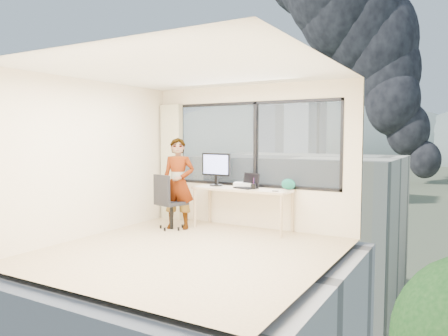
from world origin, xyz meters
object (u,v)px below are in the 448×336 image
Objects in this scene: chair at (171,201)px; desk at (242,209)px; person at (178,183)px; game_console at (244,185)px; laptop at (246,181)px; handbag at (288,184)px; monitor at (216,169)px.

desk is at bearing 44.72° from chair.
person is 4.82× the size of game_console.
laptop reaches higher than game_console.
desk is at bearing 5.48° from person.
laptop is at bearing -154.00° from handbag.
monitor is at bearing -164.43° from handbag.
person is 2.65× the size of monitor.
monitor reaches higher than chair.
monitor reaches higher than game_console.
desk is 0.46m from game_console.
laptop reaches higher than handbag.
game_console is at bearing 15.00° from monitor.
person is 1.97m from handbag.
chair is 1.02m from monitor.
chair reaches higher than laptop.
laptop is at bearing 3.61° from person.
handbag is (1.93, 0.78, 0.34)m from chair.
chair reaches higher than handbag.
chair reaches higher than desk.
chair is 0.62× the size of person.
chair is 2.52× the size of laptop.
laptop is 1.62× the size of handbag.
game_console is at bearing 52.89° from chair.
person reaches higher than handbag.
handbag is at bearing 33.34° from laptop.
chair is (-1.13, -0.60, 0.13)m from desk.
chair is at bearing -162.29° from game_console.
handbag is (1.39, 0.10, -0.21)m from monitor.
chair is at bearing -145.74° from person.
game_console reaches higher than desk.
handbag is (0.73, 0.19, -0.03)m from laptop.
handbag is at bearing 0.37° from person.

